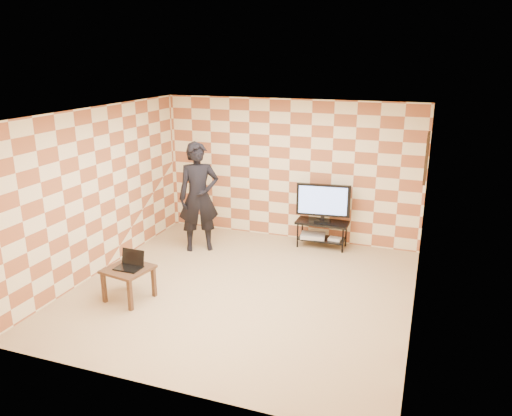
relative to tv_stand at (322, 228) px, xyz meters
The scene contains 14 objects.
floor 2.34m from the tv_stand, 108.82° to the right, with size 5.00×5.00×0.00m, color tan.
wall_back 1.27m from the tv_stand, 157.30° to the left, with size 5.00×0.02×2.70m, color #FBEDBC.
wall_front 4.85m from the tv_stand, 99.04° to the right, with size 5.00×0.02×2.70m, color #FBEDBC.
wall_left 4.04m from the tv_stand, 146.02° to the right, with size 0.02×5.00×2.70m, color #FBEDBC.
wall_right 2.97m from the tv_stand, 51.28° to the right, with size 0.02×5.00×2.70m, color #FBEDBC.
ceiling 3.29m from the tv_stand, 108.82° to the right, with size 5.00×5.00×0.02m, color white.
wall_art 2.43m from the tv_stand, 20.31° to the right, with size 0.04×0.72×0.72m.
tv_stand is the anchor object (origin of this frame).
tv 0.53m from the tv_stand, 96.17° to the right, with size 0.99×0.22×0.72m.
dvd_player 0.23m from the tv_stand, 169.02° to the right, with size 0.45×0.32×0.07m, color silver.
game_console 0.30m from the tv_stand, ahead, with size 0.22×0.16×0.05m, color silver.
side_table 3.75m from the tv_stand, 126.29° to the right, with size 0.70×0.70×0.50m.
laptop 3.72m from the tv_stand, 126.25° to the right, with size 0.38×0.30×0.25m.
person 2.36m from the tv_stand, 157.83° to the right, with size 0.73×0.48×2.00m, color black.
Camera 1 is at (2.53, -6.50, 3.49)m, focal length 35.00 mm.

